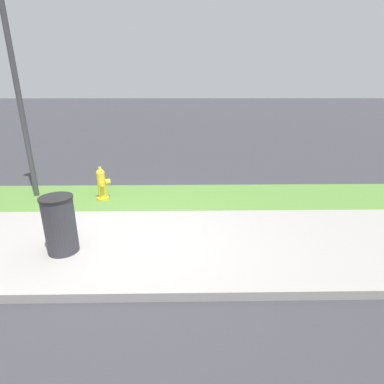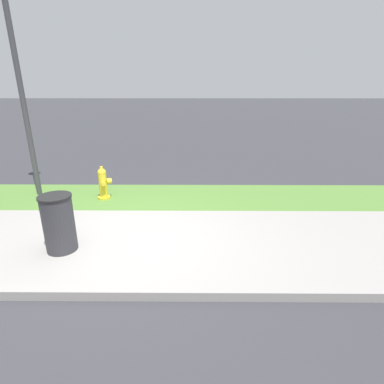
# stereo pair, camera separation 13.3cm
# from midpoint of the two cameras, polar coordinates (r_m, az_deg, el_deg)

# --- Properties ---
(ground_plane) EXTENTS (120.00, 120.00, 0.00)m
(ground_plane) POSITION_cam_midpoint_polar(r_m,az_deg,el_deg) (4.89, -10.85, -9.29)
(ground_plane) COLOR #38383D
(sidewalk_pavement) EXTENTS (18.00, 2.47, 0.01)m
(sidewalk_pavement) POSITION_cam_midpoint_polar(r_m,az_deg,el_deg) (4.89, -10.86, -9.23)
(sidewalk_pavement) COLOR #9E9993
(sidewalk_pavement) RESTS_ON ground
(grass_verge) EXTENTS (18.00, 1.66, 0.01)m
(grass_verge) POSITION_cam_midpoint_polar(r_m,az_deg,el_deg) (6.75, -7.62, -0.82)
(grass_verge) COLOR #568438
(grass_verge) RESTS_ON ground
(street_curb) EXTENTS (18.00, 0.16, 0.12)m
(street_curb) POSITION_cam_midpoint_polar(r_m,az_deg,el_deg) (3.79, -14.78, -18.01)
(street_curb) COLOR #9E9993
(street_curb) RESTS_ON ground
(fire_hydrant_mid_block) EXTENTS (0.33, 0.36, 0.73)m
(fire_hydrant_mid_block) POSITION_cam_midpoint_polar(r_m,az_deg,el_deg) (6.72, -16.01, 1.59)
(fire_hydrant_mid_block) COLOR yellow
(fire_hydrant_mid_block) RESTS_ON ground
(street_lamp) EXTENTS (0.32, 0.32, 5.23)m
(street_lamp) POSITION_cam_midpoint_polar(r_m,az_deg,el_deg) (7.36, -30.92, 25.40)
(street_lamp) COLOR #3D3D42
(street_lamp) RESTS_ON ground
(trash_bin) EXTENTS (0.46, 0.46, 0.87)m
(trash_bin) POSITION_cam_midpoint_polar(r_m,az_deg,el_deg) (4.77, -23.31, -5.55)
(trash_bin) COLOR #333338
(trash_bin) RESTS_ON ground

